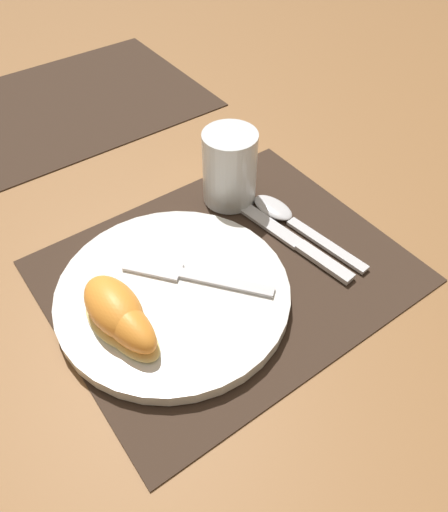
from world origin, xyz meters
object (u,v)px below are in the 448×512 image
at_px(fork, 187,274).
at_px(citrus_wedge_1, 124,322).
at_px(spoon, 287,217).
at_px(knife, 290,239).
at_px(plate, 175,297).
at_px(juice_glass, 230,171).
at_px(citrus_wedge_0, 115,310).

distance_m(fork, citrus_wedge_1, 0.10).
bearing_deg(spoon, knife, -123.75).
relative_size(knife, fork, 1.34).
distance_m(knife, spoon, 0.04).
xyz_separation_m(spoon, fork, (-0.17, -0.02, 0.01)).
bearing_deg(citrus_wedge_1, plate, 12.24).
height_order(juice_glass, knife, juice_glass).
relative_size(juice_glass, fork, 0.68).
bearing_deg(plate, juice_glass, 35.10).
distance_m(plate, citrus_wedge_1, 0.08).
relative_size(citrus_wedge_0, citrus_wedge_1, 0.89).
bearing_deg(fork, citrus_wedge_1, -163.43).
height_order(citrus_wedge_0, citrus_wedge_1, citrus_wedge_0).
bearing_deg(citrus_wedge_1, knife, 2.90).
bearing_deg(citrus_wedge_0, juice_glass, 25.32).
distance_m(juice_glass, citrus_wedge_1, 0.26).
height_order(spoon, fork, fork).
bearing_deg(knife, fork, 173.89).
xyz_separation_m(juice_glass, citrus_wedge_0, (-0.23, -0.11, -0.01)).
bearing_deg(citrus_wedge_1, citrus_wedge_0, 92.35).
height_order(knife, citrus_wedge_0, citrus_wedge_0).
distance_m(plate, knife, 0.17).
bearing_deg(juice_glass, fork, -143.73).
bearing_deg(citrus_wedge_0, plate, -2.56).
xyz_separation_m(knife, fork, (-0.15, 0.02, 0.02)).
relative_size(plate, knife, 1.31).
xyz_separation_m(juice_glass, citrus_wedge_1, (-0.23, -0.13, -0.01)).
xyz_separation_m(plate, juice_glass, (0.16, 0.11, 0.04)).
height_order(juice_glass, citrus_wedge_1, juice_glass).
bearing_deg(plate, knife, -0.97).
bearing_deg(citrus_wedge_1, fork, 16.57).
relative_size(plate, citrus_wedge_0, 2.80).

